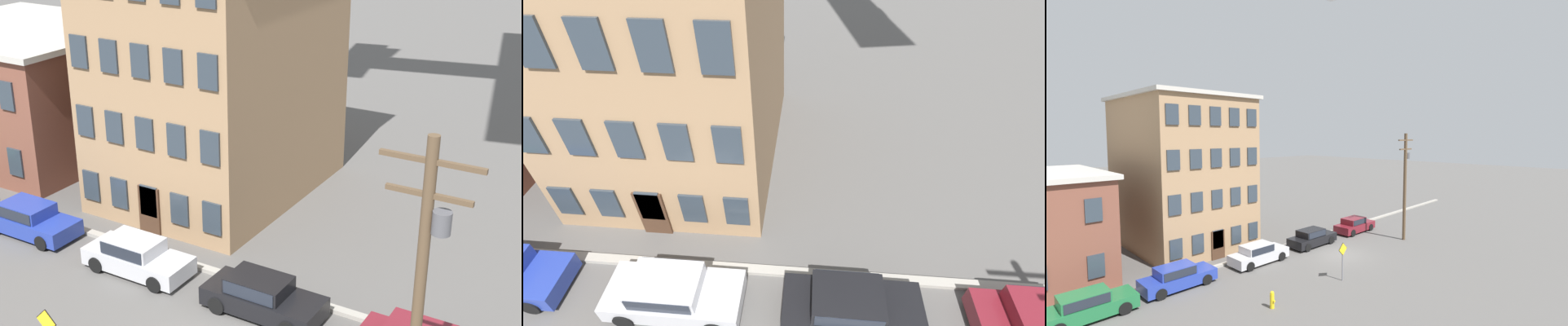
% 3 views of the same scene
% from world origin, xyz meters
% --- Properties ---
extents(ground_plane, '(200.00, 200.00, 0.00)m').
position_xyz_m(ground_plane, '(0.00, 0.00, 0.00)').
color(ground_plane, '#565451').
extents(kerb_strip, '(56.00, 0.36, 0.16)m').
position_xyz_m(kerb_strip, '(0.00, 4.50, 0.08)').
color(kerb_strip, '#9E998E').
rests_on(kerb_strip, ground_plane).
extents(apartment_midblock, '(8.73, 11.78, 12.67)m').
position_xyz_m(apartment_midblock, '(-7.20, 11.63, 6.35)').
color(apartment_midblock, '#9E7A56').
rests_on(apartment_midblock, ground_plane).
extents(car_green, '(4.40, 1.92, 1.43)m').
position_xyz_m(car_green, '(-16.59, 3.02, 0.75)').
color(car_green, '#1E6638').
rests_on(car_green, ground_plane).
extents(car_blue, '(4.40, 1.92, 1.43)m').
position_xyz_m(car_blue, '(-11.69, 3.27, 0.75)').
color(car_blue, '#233899').
rests_on(car_blue, ground_plane).
extents(car_silver, '(4.40, 1.92, 1.43)m').
position_xyz_m(car_silver, '(-5.58, 3.08, 0.75)').
color(car_silver, '#B7B7BC').
rests_on(car_silver, ground_plane).
extents(car_black, '(4.40, 1.92, 1.43)m').
position_xyz_m(car_black, '(0.15, 3.08, 0.75)').
color(car_black, black).
rests_on(car_black, ground_plane).
extents(car_maroon, '(4.40, 1.92, 1.43)m').
position_xyz_m(car_maroon, '(6.12, 3.02, 0.75)').
color(car_maroon, maroon).
rests_on(car_maroon, ground_plane).
extents(caution_sign, '(0.85, 0.08, 2.51)m').
position_xyz_m(caution_sign, '(-3.70, -3.34, 1.65)').
color(caution_sign, slate).
rests_on(caution_sign, ground_plane).
extents(utility_pole, '(2.40, 0.44, 9.59)m').
position_xyz_m(utility_pole, '(7.25, -1.70, 5.38)').
color(utility_pole, brown).
rests_on(utility_pole, ground_plane).
extents(fire_hydrant, '(0.24, 0.34, 0.96)m').
position_xyz_m(fire_hydrant, '(-9.24, -2.87, 0.48)').
color(fire_hydrant, yellow).
rests_on(fire_hydrant, ground_plane).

